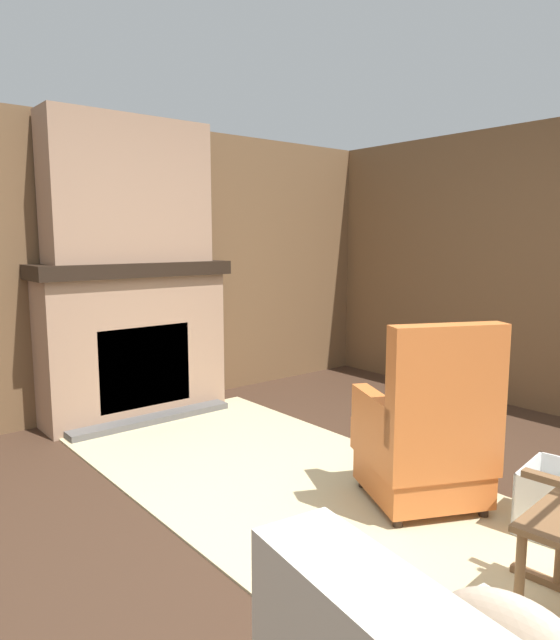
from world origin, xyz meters
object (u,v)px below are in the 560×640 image
(oil_lamp_vase, at_px, (88,250))
(storage_case, at_px, (140,253))
(firewood_stack, at_px, (434,407))
(armchair, at_px, (426,440))

(oil_lamp_vase, xyz_separation_m, storage_case, (0.00, 0.43, -0.03))
(firewood_stack, height_order, oil_lamp_vase, oil_lamp_vase)
(firewood_stack, relative_size, storage_case, 1.59)
(armchair, height_order, storage_case, storage_case)
(firewood_stack, bearing_deg, oil_lamp_vase, -125.24)
(armchair, relative_size, firewood_stack, 2.36)
(firewood_stack, bearing_deg, storage_case, -131.08)
(armchair, height_order, firewood_stack, armchair)
(oil_lamp_vase, relative_size, storage_case, 1.04)
(armchair, distance_m, firewood_stack, 1.74)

